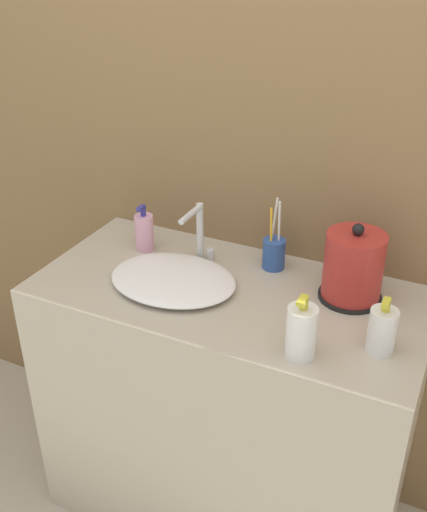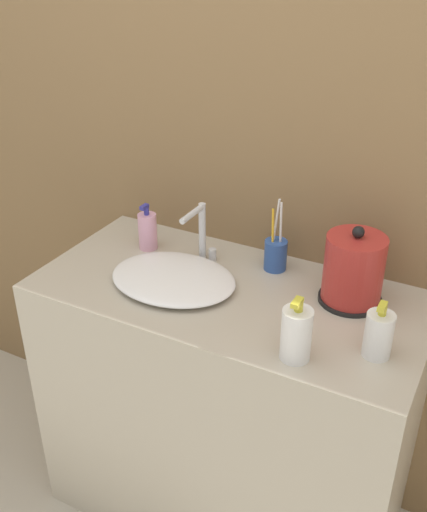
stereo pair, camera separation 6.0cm
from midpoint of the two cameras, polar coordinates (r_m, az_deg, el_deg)
wall_back at (r=1.79m, az=6.84°, el=12.29°), size 6.00×0.04×2.60m
vanity_counter at (r=1.98m, az=2.13°, el=-14.31°), size 1.12×0.54×0.90m
sink_basin at (r=1.73m, az=-2.87°, el=-2.13°), size 0.38×0.29×0.04m
faucet at (r=1.81m, az=-0.22°, el=2.41°), size 0.06×0.13×0.18m
electric_kettle at (r=1.66m, az=14.17°, el=-1.48°), size 0.17×0.17×0.23m
toothbrush_cup at (r=1.80m, az=6.87°, el=0.21°), size 0.07×0.07×0.22m
lotion_bottle at (r=1.91m, az=-5.41°, el=2.40°), size 0.06×0.06×0.15m
shampoo_bottle at (r=1.44m, az=9.08°, el=-7.34°), size 0.07×0.07×0.17m
mouthwash_bottle at (r=1.49m, az=16.57°, el=-7.18°), size 0.07×0.07×0.15m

